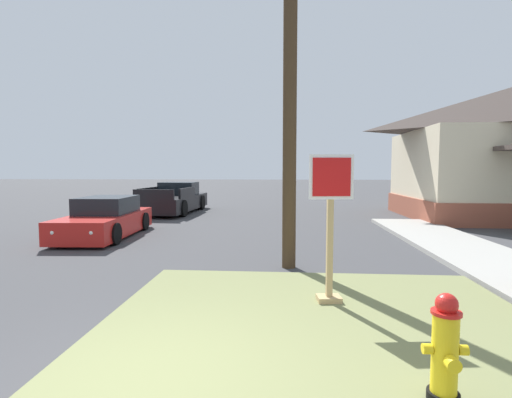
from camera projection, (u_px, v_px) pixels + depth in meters
name	position (u px, v px, depth m)	size (l,w,h in m)	color
ground_plane	(133.00, 398.00, 3.51)	(160.00, 160.00, 0.00)	#3D3D3F
grass_corner_patch	(322.00, 327.00, 4.98)	(5.87, 5.05, 0.08)	olive
sidewalk_strip	(498.00, 264.00, 8.24)	(2.20, 14.36, 0.12)	#9E9B93
fire_hydrant	(445.00, 350.00, 3.30)	(0.38, 0.34, 0.96)	black
stop_sign	(330.00, 232.00, 5.77)	(0.67, 0.32, 2.25)	tan
manhole_cover	(197.00, 287.00, 6.80)	(0.70, 0.70, 0.02)	black
parked_sedan_red	(106.00, 219.00, 12.01)	(2.01, 4.32, 1.25)	red
pickup_truck_black	(175.00, 200.00, 18.77)	(2.29, 5.44, 1.48)	black
utility_pole	(290.00, 3.00, 7.79)	(1.86, 0.29, 10.58)	#42301E
corner_house	(510.00, 152.00, 16.38)	(8.87, 7.81, 5.64)	brown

